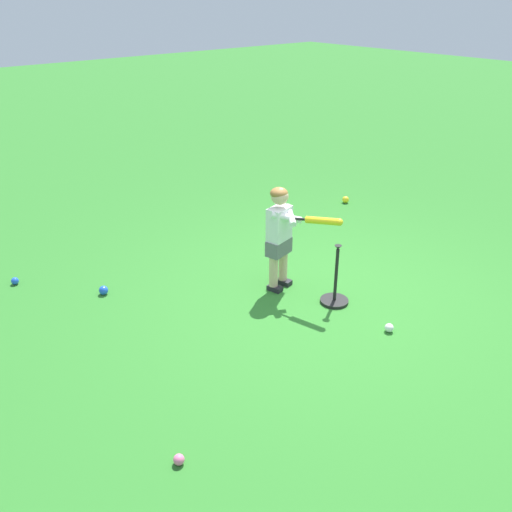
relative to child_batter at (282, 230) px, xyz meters
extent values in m
plane|color=#2D7528|center=(-0.44, -0.24, -0.65)|extent=(40.00, 40.00, 0.00)
cube|color=#232328|center=(0.03, -0.08, -0.63)|extent=(0.17, 0.12, 0.05)
cylinder|color=#DBB28E|center=(0.05, -0.07, -0.44)|extent=(0.09, 0.09, 0.34)
cube|color=#232328|center=(-0.01, 0.09, -0.63)|extent=(0.17, 0.12, 0.05)
cylinder|color=#DBB28E|center=(0.01, 0.09, -0.44)|extent=(0.09, 0.09, 0.34)
cube|color=slate|center=(0.03, 0.01, -0.19)|extent=(0.21, 0.30, 0.16)
cube|color=white|center=(0.03, 0.01, 0.06)|extent=(0.20, 0.28, 0.34)
sphere|color=#DBB28E|center=(0.03, 0.01, 0.34)|extent=(0.17, 0.17, 0.17)
ellipsoid|color=olive|center=(0.04, 0.01, 0.37)|extent=(0.21, 0.21, 0.11)
sphere|color=yellow|center=(-0.11, -0.02, 0.15)|extent=(0.04, 0.04, 0.04)
cylinder|color=black|center=(-0.19, -0.05, 0.16)|extent=(0.14, 0.07, 0.05)
cylinder|color=yellow|center=(-0.42, -0.12, 0.20)|extent=(0.35, 0.17, 0.11)
sphere|color=yellow|center=(-0.58, -0.18, 0.22)|extent=(0.07, 0.07, 0.07)
cylinder|color=white|center=(-0.06, -0.05, 0.16)|extent=(0.30, 0.21, 0.14)
cylinder|color=white|center=(-0.08, 0.02, 0.16)|extent=(0.22, 0.29, 0.14)
sphere|color=blue|center=(1.05, 1.46, -0.60)|extent=(0.09, 0.09, 0.09)
sphere|color=white|center=(-1.23, -0.20, -0.61)|extent=(0.08, 0.08, 0.08)
sphere|color=blue|center=(1.85, 2.08, -0.61)|extent=(0.08, 0.08, 0.08)
sphere|color=yellow|center=(1.22, -2.39, -0.60)|extent=(0.10, 0.10, 0.10)
sphere|color=pink|center=(-1.30, 2.09, -0.61)|extent=(0.08, 0.08, 0.08)
cylinder|color=black|center=(-0.56, -0.20, -0.64)|extent=(0.28, 0.28, 0.03)
cylinder|color=black|center=(-0.56, -0.20, -0.35)|extent=(0.03, 0.03, 0.55)
cone|color=black|center=(-0.56, -0.20, -0.05)|extent=(0.07, 0.07, 0.04)
camera|label=1|loc=(-3.62, 3.40, 2.16)|focal=38.52mm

